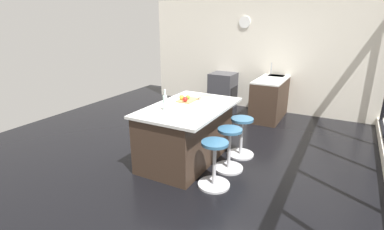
% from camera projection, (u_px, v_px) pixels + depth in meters
% --- Properties ---
extents(ground_plane, '(7.80, 7.80, 0.00)m').
position_uv_depth(ground_plane, '(200.00, 151.00, 5.06)').
color(ground_plane, black).
extents(interior_partition_left, '(0.15, 5.58, 2.63)m').
position_uv_depth(interior_partition_left, '(256.00, 55.00, 7.15)').
color(interior_partition_left, silver).
rests_on(interior_partition_left, ground_plane).
extents(sink_cabinet, '(1.85, 0.60, 1.18)m').
position_uv_depth(sink_cabinet, '(273.00, 95.00, 6.87)').
color(sink_cabinet, '#38281E').
rests_on(sink_cabinet, ground_plane).
extents(oven_range, '(0.60, 0.61, 0.87)m').
position_uv_depth(oven_range, '(223.00, 90.00, 7.45)').
color(oven_range, '#38383D').
rests_on(oven_range, ground_plane).
extents(kitchen_island, '(1.71, 1.10, 0.90)m').
position_uv_depth(kitchen_island, '(187.00, 133.00, 4.64)').
color(kitchen_island, '#38281E').
rests_on(kitchen_island, ground_plane).
extents(stool_by_window, '(0.44, 0.44, 0.65)m').
position_uv_depth(stool_by_window, '(241.00, 138.00, 4.81)').
color(stool_by_window, '#B7B7BC').
rests_on(stool_by_window, ground_plane).
extents(stool_middle, '(0.44, 0.44, 0.65)m').
position_uv_depth(stool_middle, '(229.00, 150.00, 4.36)').
color(stool_middle, '#B7B7BC').
rests_on(stool_middle, ground_plane).
extents(stool_near_camera, '(0.44, 0.44, 0.65)m').
position_uv_depth(stool_near_camera, '(214.00, 165.00, 3.91)').
color(stool_near_camera, '#B7B7BC').
rests_on(stool_near_camera, ground_plane).
extents(cutting_board, '(0.36, 0.24, 0.02)m').
position_uv_depth(cutting_board, '(188.00, 100.00, 4.78)').
color(cutting_board, tan).
rests_on(cutting_board, kitchen_island).
extents(apple_green, '(0.07, 0.07, 0.07)m').
position_uv_depth(apple_green, '(188.00, 97.00, 4.78)').
color(apple_green, '#609E2D').
rests_on(apple_green, cutting_board).
extents(apple_red, '(0.08, 0.08, 0.08)m').
position_uv_depth(apple_red, '(185.00, 99.00, 4.64)').
color(apple_red, red).
rests_on(apple_red, cutting_board).
extents(apple_yellow, '(0.08, 0.08, 0.08)m').
position_uv_depth(apple_yellow, '(182.00, 97.00, 4.75)').
color(apple_yellow, gold).
rests_on(apple_yellow, cutting_board).
extents(water_bottle, '(0.06, 0.06, 0.31)m').
position_uv_depth(water_bottle, '(165.00, 102.00, 4.25)').
color(water_bottle, silver).
rests_on(water_bottle, kitchen_island).
extents(fruit_bowl, '(0.25, 0.25, 0.07)m').
position_uv_depth(fruit_bowl, '(206.00, 97.00, 4.83)').
color(fruit_bowl, silver).
rests_on(fruit_bowl, kitchen_island).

